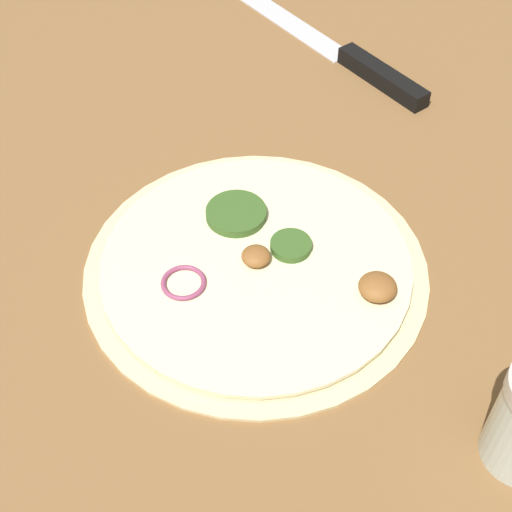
{
  "coord_description": "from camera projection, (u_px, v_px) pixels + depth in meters",
  "views": [
    {
      "loc": [
        -0.01,
        -0.39,
        0.44
      ],
      "look_at": [
        0.0,
        0.0,
        0.02
      ],
      "focal_mm": 50.0,
      "sensor_mm": 36.0,
      "label": 1
    }
  ],
  "objects": [
    {
      "name": "ground_plane",
      "position": [
        256.0,
        269.0,
        0.59
      ],
      "size": [
        3.0,
        3.0,
        0.0
      ],
      "primitive_type": "plane",
      "color": "brown"
    },
    {
      "name": "pizza",
      "position": [
        257.0,
        264.0,
        0.58
      ],
      "size": [
        0.28,
        0.28,
        0.03
      ],
      "color": "beige",
      "rests_on": "ground_plane"
    },
    {
      "name": "knife",
      "position": [
        353.0,
        59.0,
        0.78
      ],
      "size": [
        0.22,
        0.29,
        0.02
      ],
      "rotation": [
        0.0,
        0.0,
        2.2
      ],
      "color": "silver",
      "rests_on": "ground_plane"
    }
  ]
}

